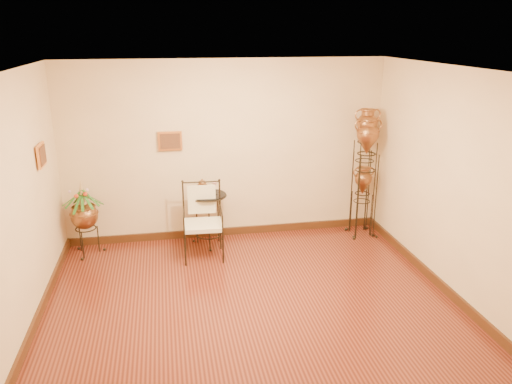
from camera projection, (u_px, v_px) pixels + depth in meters
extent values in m
plane|color=maroon|center=(255.00, 316.00, 5.85)|extent=(5.00, 5.00, 0.00)
cube|color=#41220F|center=(228.00, 231.00, 8.15)|extent=(5.00, 0.04, 0.12)
cube|color=#41220F|center=(30.00, 334.00, 5.40)|extent=(0.04, 5.00, 0.12)
cube|color=#41220F|center=(449.00, 292.00, 6.26)|extent=(0.04, 5.00, 0.12)
cube|color=#E89344|center=(170.00, 141.00, 7.50)|extent=(0.36, 0.03, 0.29)
cube|color=#E89344|center=(41.00, 155.00, 6.24)|extent=(0.03, 0.36, 0.29)
cube|color=beige|center=(203.00, 225.00, 7.21)|extent=(0.56, 0.52, 0.06)
cube|color=beige|center=(202.00, 205.00, 7.12)|extent=(0.41, 0.05, 0.43)
cylinder|color=black|center=(207.00, 195.00, 7.54)|extent=(0.57, 0.57, 0.02)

